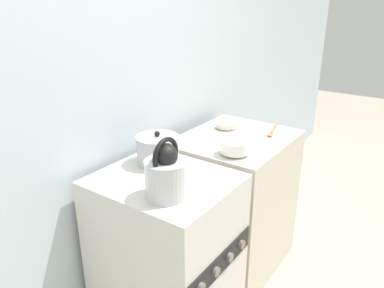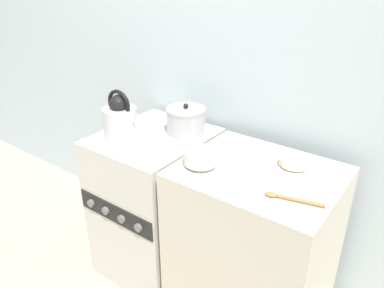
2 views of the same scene
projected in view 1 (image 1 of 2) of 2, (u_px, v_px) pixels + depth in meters
The scene contains 8 objects.
wall_back at pixel (100, 90), 1.81m from camera, with size 7.00×0.06×2.50m.
stove at pixel (167, 256), 1.90m from camera, with size 0.55×0.66×0.88m.
counter at pixel (233, 202), 2.39m from camera, with size 0.71×0.60×0.89m.
kettle at pixel (166, 174), 1.55m from camera, with size 0.22×0.18×0.27m.
cooking_pot at pixel (158, 149), 1.88m from camera, with size 0.22×0.22×0.17m.
enamel_bowl at pixel (235, 147), 1.96m from camera, with size 0.15×0.15×0.08m.
small_ceramic_bowl at pixel (227, 125), 2.37m from camera, with size 0.13×0.13×0.04m.
wooden_spoon at pixel (272, 131), 2.30m from camera, with size 0.23×0.08×0.02m.
Camera 1 is at (-1.20, -0.68, 1.67)m, focal length 35.00 mm.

